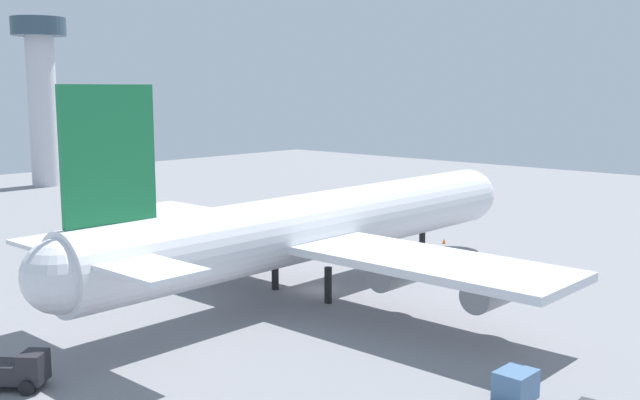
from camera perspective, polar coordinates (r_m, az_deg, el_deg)
The scene contains 6 objects.
ground_plane at distance 73.45m, azimuth 0.00°, elevation -6.90°, with size 239.62×239.62×0.00m, color gray.
cargo_airplane at distance 71.89m, azimuth -0.09°, elevation -1.99°, with size 59.90×52.96×19.82m.
baggage_tug at distance 53.92m, azimuth -22.08°, elevation -11.96°, with size 4.11×4.47×2.50m.
cargo_container_fore at distance 50.26m, azimuth 14.70°, elevation -13.49°, with size 2.59×2.09×1.87m.
safety_cone_nose at distance 96.17m, azimuth 9.45°, elevation -3.10°, with size 0.46×0.46×0.66m, color orange.
control_tower at distance 159.88m, azimuth -20.48°, elevation 8.12°, with size 10.51×10.51×33.28m.
Camera 1 is at (-52.25, -47.77, 19.55)m, focal length 41.93 mm.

